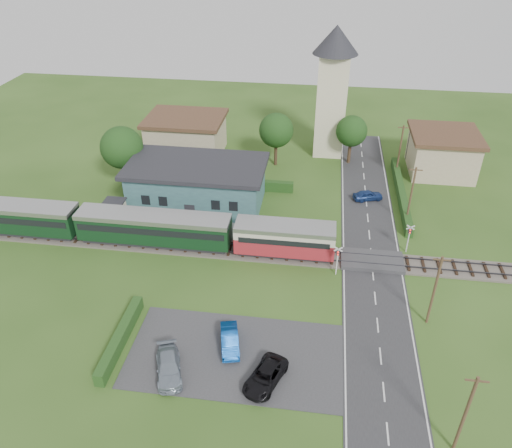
# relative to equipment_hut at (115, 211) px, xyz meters

# --- Properties ---
(ground) EXTENTS (120.00, 120.00, 0.00)m
(ground) POSITION_rel_equipment_hut_xyz_m (18.00, -5.20, -1.75)
(ground) COLOR #2D4C19
(railway_track) EXTENTS (76.00, 3.20, 0.49)m
(railway_track) POSITION_rel_equipment_hut_xyz_m (18.00, -3.20, -1.64)
(railway_track) COLOR #4C443D
(railway_track) RESTS_ON ground
(road) EXTENTS (6.00, 70.00, 0.05)m
(road) POSITION_rel_equipment_hut_xyz_m (28.00, -5.20, -1.72)
(road) COLOR #28282B
(road) RESTS_ON ground
(car_park) EXTENTS (17.00, 9.00, 0.08)m
(car_park) POSITION_rel_equipment_hut_xyz_m (16.50, -17.20, -1.71)
(car_park) COLOR #333335
(car_park) RESTS_ON ground
(crossing_deck) EXTENTS (6.20, 3.40, 0.45)m
(crossing_deck) POSITION_rel_equipment_hut_xyz_m (28.00, -3.20, -1.52)
(crossing_deck) COLOR #333335
(crossing_deck) RESTS_ON ground
(platform) EXTENTS (30.00, 3.00, 0.45)m
(platform) POSITION_rel_equipment_hut_xyz_m (8.00, 0.00, -1.52)
(platform) COLOR gray
(platform) RESTS_ON ground
(equipment_hut) EXTENTS (2.30, 2.30, 2.55)m
(equipment_hut) POSITION_rel_equipment_hut_xyz_m (0.00, 0.00, 0.00)
(equipment_hut) COLOR beige
(equipment_hut) RESTS_ON platform
(station_building) EXTENTS (16.00, 9.00, 5.30)m
(station_building) POSITION_rel_equipment_hut_xyz_m (8.00, 5.79, 0.95)
(station_building) COLOR #36575F
(station_building) RESTS_ON ground
(train) EXTENTS (43.20, 2.90, 3.40)m
(train) POSITION_rel_equipment_hut_xyz_m (2.36, -3.20, 0.43)
(train) COLOR #232328
(train) RESTS_ON ground
(church_tower) EXTENTS (6.00, 6.00, 17.60)m
(church_tower) POSITION_rel_equipment_hut_xyz_m (23.00, 22.80, 8.48)
(church_tower) COLOR beige
(church_tower) RESTS_ON ground
(house_west) EXTENTS (10.80, 8.80, 5.50)m
(house_west) POSITION_rel_equipment_hut_xyz_m (3.00, 19.80, 1.04)
(house_west) COLOR tan
(house_west) RESTS_ON ground
(house_east) EXTENTS (8.80, 8.80, 5.50)m
(house_east) POSITION_rel_equipment_hut_xyz_m (38.00, 18.80, 1.05)
(house_east) COLOR tan
(house_east) RESTS_ON ground
(hedge_carpark) EXTENTS (0.80, 9.00, 1.20)m
(hedge_carpark) POSITION_rel_equipment_hut_xyz_m (7.00, -17.20, -1.15)
(hedge_carpark) COLOR #193814
(hedge_carpark) RESTS_ON ground
(hedge_roadside) EXTENTS (0.80, 18.00, 1.20)m
(hedge_roadside) POSITION_rel_equipment_hut_xyz_m (32.20, 10.80, -1.15)
(hedge_roadside) COLOR #193814
(hedge_roadside) RESTS_ON ground
(hedge_station) EXTENTS (22.00, 0.80, 1.30)m
(hedge_station) POSITION_rel_equipment_hut_xyz_m (8.00, 10.30, -1.10)
(hedge_station) COLOR #193814
(hedge_station) RESTS_ON ground
(tree_a) EXTENTS (5.20, 5.20, 8.00)m
(tree_a) POSITION_rel_equipment_hut_xyz_m (-2.00, 8.80, 3.63)
(tree_a) COLOR #332316
(tree_a) RESTS_ON ground
(tree_b) EXTENTS (4.60, 4.60, 7.34)m
(tree_b) POSITION_rel_equipment_hut_xyz_m (16.00, 17.80, 3.27)
(tree_b) COLOR #332316
(tree_b) RESTS_ON ground
(tree_c) EXTENTS (4.20, 4.20, 6.78)m
(tree_c) POSITION_rel_equipment_hut_xyz_m (26.00, 19.80, 2.91)
(tree_c) COLOR #332316
(tree_c) RESTS_ON ground
(utility_pole_a) EXTENTS (1.40, 0.22, 7.00)m
(utility_pole_a) POSITION_rel_equipment_hut_xyz_m (32.20, -23.20, 1.88)
(utility_pole_a) COLOR #473321
(utility_pole_a) RESTS_ON ground
(utility_pole_b) EXTENTS (1.40, 0.22, 7.00)m
(utility_pole_b) POSITION_rel_equipment_hut_xyz_m (32.20, -11.20, 1.88)
(utility_pole_b) COLOR #473321
(utility_pole_b) RESTS_ON ground
(utility_pole_c) EXTENTS (1.40, 0.22, 7.00)m
(utility_pole_c) POSITION_rel_equipment_hut_xyz_m (32.20, 4.80, 1.88)
(utility_pole_c) COLOR #473321
(utility_pole_c) RESTS_ON ground
(utility_pole_d) EXTENTS (1.40, 0.22, 7.00)m
(utility_pole_d) POSITION_rel_equipment_hut_xyz_m (32.20, 16.80, 1.88)
(utility_pole_d) COLOR #473321
(utility_pole_d) RESTS_ON ground
(crossing_signal_near) EXTENTS (0.84, 0.28, 3.28)m
(crossing_signal_near) POSITION_rel_equipment_hut_xyz_m (24.40, -5.61, 0.39)
(crossing_signal_near) COLOR silver
(crossing_signal_near) RESTS_ON ground
(crossing_signal_far) EXTENTS (0.84, 0.28, 3.28)m
(crossing_signal_far) POSITION_rel_equipment_hut_xyz_m (31.60, -0.81, 0.39)
(crossing_signal_far) COLOR silver
(crossing_signal_far) RESTS_ON ground
(streetlamp_west) EXTENTS (0.30, 0.30, 5.15)m
(streetlamp_west) POSITION_rel_equipment_hut_xyz_m (-4.00, 14.80, 1.29)
(streetlamp_west) COLOR #3F3F47
(streetlamp_west) RESTS_ON ground
(streetlamp_east) EXTENTS (0.30, 0.30, 5.15)m
(streetlamp_east) POSITION_rel_equipment_hut_xyz_m (34.00, 21.80, 1.29)
(streetlamp_east) COLOR #3F3F47
(streetlamp_east) RESTS_ON ground
(car_on_road) EXTENTS (3.83, 2.48, 1.21)m
(car_on_road) POSITION_rel_equipment_hut_xyz_m (28.15, 9.57, -1.09)
(car_on_road) COLOR navy
(car_on_road) RESTS_ON road
(car_park_blue) EXTENTS (2.28, 4.17, 1.30)m
(car_park_blue) POSITION_rel_equipment_hut_xyz_m (15.91, -16.33, -1.02)
(car_park_blue) COLOR #0B46A1
(car_park_blue) RESTS_ON car_park
(car_park_silver) EXTENTS (3.22, 4.85, 1.31)m
(car_park_silver) POSITION_rel_equipment_hut_xyz_m (11.81, -19.70, -1.01)
(car_park_silver) COLOR #8693A0
(car_park_silver) RESTS_ON car_park
(car_park_dark) EXTENTS (3.48, 4.88, 1.24)m
(car_park_dark) POSITION_rel_equipment_hut_xyz_m (19.20, -19.53, -1.05)
(car_park_dark) COLOR black
(car_park_dark) RESTS_ON car_park
(pedestrian_near) EXTENTS (0.76, 0.57, 1.91)m
(pedestrian_near) POSITION_rel_equipment_hut_xyz_m (15.67, -0.74, -0.34)
(pedestrian_near) COLOR gray
(pedestrian_near) RESTS_ON platform
(pedestrian_far) EXTENTS (0.97, 1.11, 1.92)m
(pedestrian_far) POSITION_rel_equipment_hut_xyz_m (2.35, -0.43, -0.34)
(pedestrian_far) COLOR gray
(pedestrian_far) RESTS_ON platform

